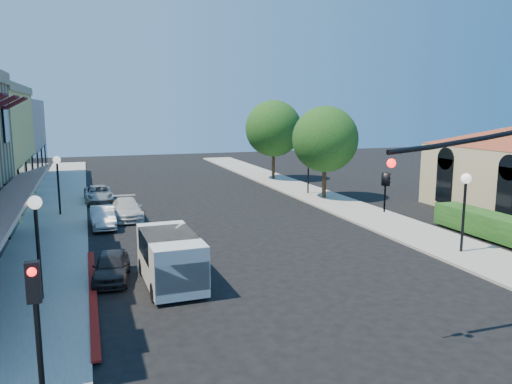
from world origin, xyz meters
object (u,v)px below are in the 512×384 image
object	(u,v)px
lamppost_left_far	(57,170)
parked_car_c	(127,209)
secondary_signal	(36,309)
lamppost_left_near	(36,221)
lamppost_right_near	(465,193)
parked_car_a	(111,266)
parked_car_d	(99,194)
street_tree_b	(274,129)
lamppost_right_far	(309,158)
parked_car_b	(103,217)
street_tree_a	(325,139)
white_van	(171,256)

from	to	relation	value
lamppost_left_far	parked_car_c	bearing A→B (deg)	-28.39
secondary_signal	lamppost_left_near	distance (m)	6.63
lamppost_right_near	lamppost_left_far	bearing A→B (deg)	140.53
lamppost_left_near	parked_car_a	world-z (taller)	lamppost_left_near
lamppost_right_near	parked_car_d	distance (m)	23.34
street_tree_b	parked_car_c	size ratio (longest dim) A/B	1.78
secondary_signal	lamppost_right_far	distance (m)	27.98
lamppost_right_near	parked_car_b	distance (m)	18.02
parked_car_b	parked_car_a	bearing A→B (deg)	-92.01
street_tree_a	parked_car_b	world-z (taller)	street_tree_a
lamppost_left_near	lamppost_right_near	distance (m)	17.00
street_tree_a	parked_car_a	xyz separation A→B (m)	(-15.00, -12.54, -3.66)
street_tree_a	street_tree_b	bearing A→B (deg)	90.00
lamppost_left_near	parked_car_c	world-z (taller)	lamppost_left_near
lamppost_left_far	parked_car_a	xyz separation A→B (m)	(2.30, -12.54, -2.20)
white_van	parked_car_d	size ratio (longest dim) A/B	1.07
street_tree_b	parked_car_b	world-z (taller)	street_tree_b
secondary_signal	parked_car_d	distance (m)	24.72
parked_car_a	parked_car_b	size ratio (longest dim) A/B	0.92
secondary_signal	white_van	size ratio (longest dim) A/B	0.78
parked_car_b	parked_car_c	distance (m)	2.28
lamppost_left_near	white_van	xyz separation A→B (m)	(4.32, 0.26, -1.65)
street_tree_b	secondary_signal	world-z (taller)	street_tree_b
parked_car_a	parked_car_b	bearing A→B (deg)	97.35
parked_car_c	parked_car_d	size ratio (longest dim) A/B	0.99
secondary_signal	lamppost_right_near	bearing A→B (deg)	21.78
street_tree_b	parked_car_c	distance (m)	18.57
parked_car_b	street_tree_b	bearing A→B (deg)	40.62
street_tree_b	parked_car_b	size ratio (longest dim) A/B	2.07
parked_car_b	parked_car_c	size ratio (longest dim) A/B	0.86
lamppost_left_far	parked_car_c	world-z (taller)	lamppost_left_far
lamppost_left_far	parked_car_d	world-z (taller)	lamppost_left_far
parked_car_c	parked_car_d	world-z (taller)	parked_car_c
lamppost_left_far	lamppost_right_near	bearing A→B (deg)	-39.47
lamppost_right_far	parked_car_d	size ratio (longest dim) A/B	0.89
street_tree_b	white_van	world-z (taller)	street_tree_b
parked_car_d	secondary_signal	bearing A→B (deg)	-95.97
lamppost_left_near	lamppost_left_far	size ratio (longest dim) A/B	1.00
lamppost_left_far	white_van	bearing A→B (deg)	-72.56
lamppost_left_far	parked_car_b	world-z (taller)	lamppost_left_far
lamppost_right_near	parked_car_c	size ratio (longest dim) A/B	0.91
lamppost_right_near	parked_car_d	size ratio (longest dim) A/B	0.89
parked_car_c	lamppost_left_near	bearing A→B (deg)	-108.09
parked_car_c	lamppost_left_far	bearing A→B (deg)	150.65
street_tree_a	white_van	distance (m)	19.16
lamppost_left_far	parked_car_d	xyz separation A→B (m)	(2.30, 4.00, -2.18)
white_van	parked_car_b	world-z (taller)	white_van
parked_car_d	lamppost_right_near	bearing A→B (deg)	-52.54
lamppost_right_near	lamppost_right_far	xyz separation A→B (m)	(0.00, 16.00, 0.00)
street_tree_b	white_van	bearing A→B (deg)	-118.67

